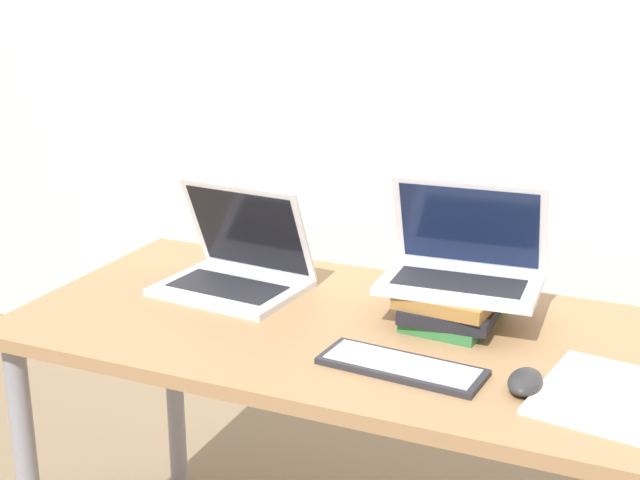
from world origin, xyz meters
The scene contains 8 objects.
wall_back centered at (0.00, 1.48, 1.35)m, with size 8.00×0.05×2.70m.
desk centered at (0.00, 0.36, 0.65)m, with size 1.43×0.72×0.73m.
laptop_left centered at (-0.33, 0.46, 0.78)m, with size 0.34×0.28×0.25m.
book_stack centered at (0.20, 0.46, 0.77)m, with size 0.21×0.25×0.08m.
laptop_on_books centered at (0.20, 0.49, 0.85)m, with size 0.34×0.24×0.22m.
wireless_keyboard centered at (0.17, 0.20, 0.74)m, with size 0.32×0.14×0.01m.
mouse centered at (0.40, 0.21, 0.75)m, with size 0.06×0.10×0.03m.
notepad centered at (0.54, 0.23, 0.73)m, with size 0.27×0.32×0.01m.
Camera 1 is at (0.65, -1.27, 1.47)m, focal length 50.00 mm.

